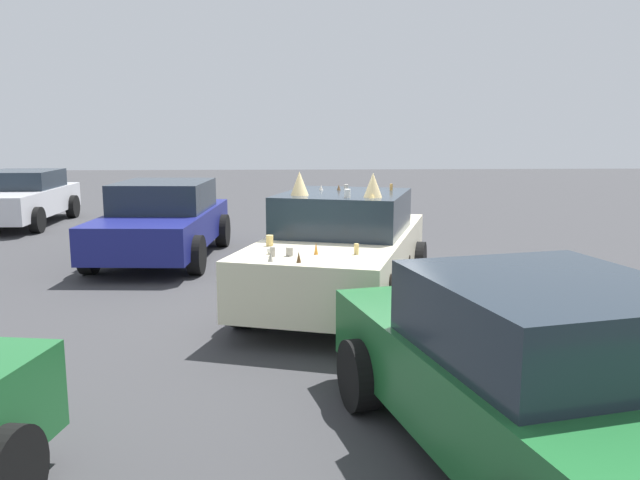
% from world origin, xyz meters
% --- Properties ---
extents(ground_plane, '(60.00, 60.00, 0.00)m').
position_xyz_m(ground_plane, '(0.00, 0.00, 0.00)').
color(ground_plane, '#38383A').
extents(art_car_decorated, '(4.82, 3.04, 1.86)m').
position_xyz_m(art_car_decorated, '(0.02, -0.01, 0.77)').
color(art_car_decorated, beige).
rests_on(art_car_decorated, ground).
extents(parked_sedan_row_back_far, '(4.34, 2.05, 1.36)m').
position_xyz_m(parked_sedan_row_back_far, '(7.90, 7.55, 0.69)').
color(parked_sedan_row_back_far, silver).
rests_on(parked_sedan_row_back_far, ground).
extents(parked_sedan_far_left, '(4.37, 2.25, 1.44)m').
position_xyz_m(parked_sedan_far_left, '(3.33, 3.09, 0.72)').
color(parked_sedan_far_left, navy).
rests_on(parked_sedan_far_left, ground).
extents(parked_sedan_behind_left, '(4.33, 2.62, 1.42)m').
position_xyz_m(parked_sedan_behind_left, '(-4.55, -1.01, 0.70)').
color(parked_sedan_behind_left, '#1E602D').
rests_on(parked_sedan_behind_left, ground).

